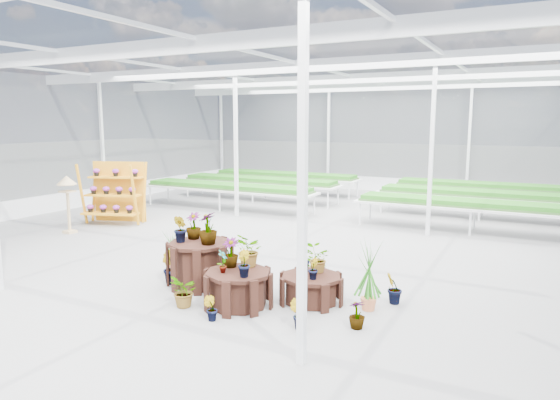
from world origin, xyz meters
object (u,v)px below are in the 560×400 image
at_px(plinth_tall, 200,263).
at_px(bird_table, 68,205).
at_px(plinth_mid, 238,289).
at_px(shelf_rack, 114,193).
at_px(plinth_low, 311,289).

height_order(plinth_tall, bird_table, bird_table).
height_order(plinth_tall, plinth_mid, plinth_tall).
xyz_separation_m(plinth_mid, bird_table, (-7.00, 2.52, 0.49)).
height_order(shelf_rack, bird_table, shelf_rack).
height_order(plinth_tall, plinth_low, plinth_tall).
distance_m(plinth_mid, bird_table, 7.45).
bearing_deg(plinth_tall, plinth_mid, -26.57).
distance_m(plinth_tall, plinth_mid, 1.35).
distance_m(plinth_mid, shelf_rack, 7.99).
relative_size(plinth_tall, plinth_low, 1.14).
distance_m(plinth_low, shelf_rack, 8.57).
bearing_deg(shelf_rack, plinth_low, -41.77).
xyz_separation_m(plinth_low, bird_table, (-8.00, 1.82, 0.55)).
relative_size(plinth_low, shelf_rack, 0.58).
xyz_separation_m(shelf_rack, bird_table, (-0.13, -1.52, -0.12)).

